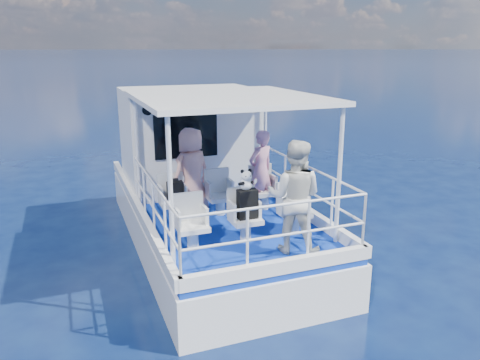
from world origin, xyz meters
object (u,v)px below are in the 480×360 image
object	(u,v)px
panda	(246,180)
backpack_center	(247,204)
passenger_port_fwd	(192,171)
passenger_stbd_aft	(294,197)

from	to	relation	value
panda	backpack_center	bearing A→B (deg)	-38.24
panda	passenger_port_fwd	bearing A→B (deg)	107.11
passenger_port_fwd	panda	xyz separation A→B (m)	(0.48, -1.56, 0.20)
passenger_stbd_aft	panda	distance (m)	0.86
passenger_port_fwd	panda	size ratio (longest dim) A/B	4.91
passenger_port_fwd	passenger_stbd_aft	world-z (taller)	passenger_stbd_aft
passenger_port_fwd	panda	distance (m)	1.65
backpack_center	panda	world-z (taller)	panda
passenger_port_fwd	panda	world-z (taller)	passenger_port_fwd
passenger_stbd_aft	backpack_center	xyz separation A→B (m)	(-0.51, 0.64, -0.26)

